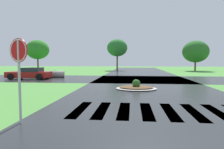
{
  "coord_description": "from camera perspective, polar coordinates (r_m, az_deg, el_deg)",
  "views": [
    {
      "loc": [
        -1.03,
        -3.54,
        2.02
      ],
      "look_at": [
        -2.31,
        9.33,
        1.09
      ],
      "focal_mm": 32.77,
      "sensor_mm": 36.0,
      "label": 1
    }
  ],
  "objects": [
    {
      "name": "asphalt_roadway",
      "position": [
        13.73,
        9.96,
        -4.41
      ],
      "size": [
        9.54,
        80.0,
        0.01
      ],
      "primitive_type": "cube",
      "color": "#232628",
      "rests_on": "ground"
    },
    {
      "name": "asphalt_cross_road",
      "position": [
        21.68,
        8.39,
        -1.28
      ],
      "size": [
        90.0,
        8.58,
        0.01
      ],
      "primitive_type": "cube",
      "color": "#232628",
      "rests_on": "ground"
    },
    {
      "name": "crosswalk_stripes",
      "position": [
        8.39,
        12.76,
        -9.92
      ],
      "size": [
        6.75,
        2.88,
        0.01
      ],
      "color": "white",
      "rests_on": "ground"
    },
    {
      "name": "stop_sign",
      "position": [
        7.05,
        -24.58,
        3.65
      ],
      "size": [
        0.72,
        0.29,
        2.7
      ],
      "rotation": [
        0.0,
        0.0,
        -0.35
      ],
      "color": "#B2B5BA",
      "rests_on": "ground"
    },
    {
      "name": "median_island",
      "position": [
        14.23,
        6.77,
        -3.56
      ],
      "size": [
        2.81,
        2.32,
        0.68
      ],
      "color": "#9E9B93",
      "rests_on": "ground"
    },
    {
      "name": "car_blue_compact",
      "position": [
        23.26,
        -21.99,
        0.23
      ],
      "size": [
        4.44,
        2.22,
        1.21
      ],
      "rotation": [
        0.0,
        0.0,
        3.17
      ],
      "color": "maroon",
      "rests_on": "ground"
    },
    {
      "name": "drainage_pipe_stack",
      "position": [
        24.15,
        -16.19,
        0.06
      ],
      "size": [
        2.72,
        1.37,
        0.78
      ],
      "color": "#9E9B93",
      "rests_on": "ground"
    },
    {
      "name": "background_treeline",
      "position": [
        39.24,
        7.47,
        6.85
      ],
      "size": [
        47.25,
        5.55,
        6.04
      ],
      "color": "#4C3823",
      "rests_on": "ground"
    }
  ]
}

